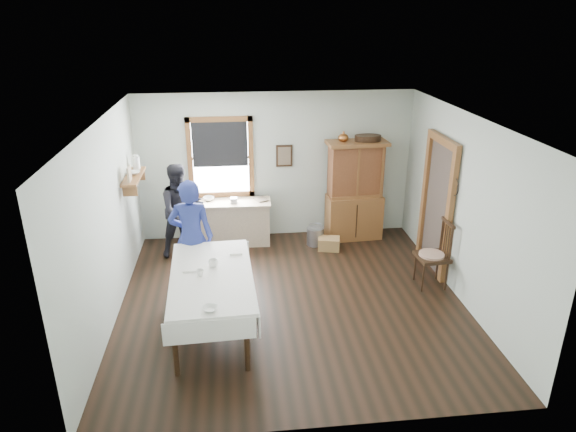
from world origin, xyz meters
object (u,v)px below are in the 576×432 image
Objects in this scene: work_counter at (232,222)px; woman_blue at (192,241)px; china_hutch at (355,191)px; spindle_chair at (432,254)px; pail at (315,236)px; figure_dark at (182,213)px; wicker_basket at (329,244)px; dining_table at (213,302)px.

woman_blue is at bearing -106.93° from work_counter.
china_hutch is 1.12× the size of woman_blue.
spindle_chair reaches higher than pail.
pail is 0.22× the size of figure_dark.
china_hutch is 1.10m from wicker_basket.
spindle_chair reaches higher than dining_table.
woman_blue is at bearing 106.47° from dining_table.
china_hutch is at bearing 2.52° from work_counter.
dining_table is at bearing -136.18° from china_hutch.
figure_dark is (-0.58, 2.41, 0.34)m from dining_table.
woman_blue reaches higher than figure_dark.
china_hutch is 0.89× the size of dining_table.
spindle_chair is at bearing 179.06° from woman_blue.
spindle_chair is at bearing -48.93° from figure_dark.
pail reaches higher than wicker_basket.
work_counter is at bearing 164.21° from wicker_basket.
pail is 0.32m from wicker_basket.
wicker_basket is (-0.55, -0.49, -0.81)m from china_hutch.
dining_table is 5.47× the size of wicker_basket.
spindle_chair is at bearing -47.41° from pail.
pail is at bearing 128.50° from spindle_chair.
pail is at bearing -165.23° from china_hutch.
figure_dark reaches higher than pail.
work_counter is 0.85× the size of woman_blue.
spindle_chair is at bearing 14.06° from dining_table.
work_counter is 0.68× the size of dining_table.
china_hutch is 1.11m from pail.
dining_table is 3.04m from wicker_basket.
work_counter reaches higher than pail.
figure_dark is (-0.85, -0.35, 0.35)m from work_counter.
figure_dark is at bearing 176.97° from wicker_basket.
dining_table is (-2.55, -2.77, -0.51)m from china_hutch.
pail is at bearing -142.70° from woman_blue.
dining_table is at bearing 109.17° from woman_blue.
work_counter is at bearing 84.25° from dining_table.
woman_blue is (-0.59, -1.69, 0.42)m from work_counter.
woman_blue is at bearing -152.82° from china_hutch.
china_hutch is at bearing -20.43° from figure_dark.
work_counter is 4.29× the size of pail.
work_counter is at bearing -106.58° from woman_blue.
work_counter is 2.33m from china_hutch.
figure_dark is (-2.36, -0.10, 0.59)m from pail.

